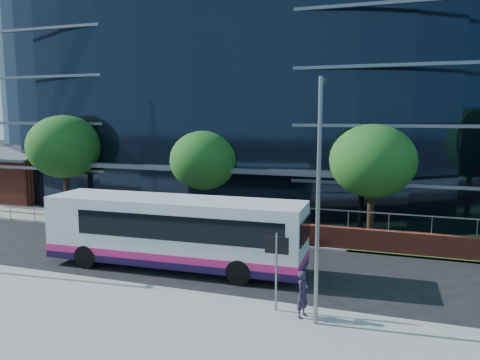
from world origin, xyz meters
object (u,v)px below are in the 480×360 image
at_px(street_sign, 277,255).
at_px(tree_far_a, 64,147).
at_px(pedestrian, 303,294).
at_px(tree_far_c, 373,161).
at_px(brick_pavilion, 14,176).
at_px(tree_far_b, 204,160).
at_px(city_bus, 177,232).
at_px(streetlight_east, 318,195).

height_order(street_sign, tree_far_a, tree_far_a).
bearing_deg(pedestrian, tree_far_c, 9.44).
bearing_deg(brick_pavilion, tree_far_b, -11.88).
xyz_separation_m(tree_far_b, city_bus, (1.93, -7.69, -2.49)).
relative_size(brick_pavilion, tree_far_b, 1.42).
xyz_separation_m(streetlight_east, city_bus, (-7.07, 3.98, -2.72)).
distance_m(brick_pavilion, city_bus, 23.98).
xyz_separation_m(brick_pavilion, tree_far_c, (29.00, -4.50, 2.60)).
distance_m(city_bus, pedestrian, 7.54).
bearing_deg(streetlight_east, city_bus, 150.60).
distance_m(brick_pavilion, pedestrian, 31.50).
distance_m(brick_pavilion, streetlight_east, 32.19).
relative_size(tree_far_a, streetlight_east, 0.87).
relative_size(street_sign, tree_far_b, 0.46).
bearing_deg(pedestrian, city_bus, 78.33).
xyz_separation_m(brick_pavilion, tree_far_a, (9.00, -4.50, 2.92)).
xyz_separation_m(brick_pavilion, pedestrian, (27.50, -15.33, -0.98)).
height_order(tree_far_a, tree_far_b, tree_far_a).
distance_m(brick_pavilion, tree_far_b, 19.55).
bearing_deg(brick_pavilion, tree_far_a, -26.55).
relative_size(street_sign, city_bus, 0.23).
relative_size(brick_pavilion, tree_far_c, 1.32).
bearing_deg(tree_far_b, streetlight_east, -52.37).
bearing_deg(tree_far_a, streetlight_east, -30.46).
xyz_separation_m(streetlight_east, pedestrian, (-0.50, 0.34, -3.48)).
distance_m(street_sign, streetlight_east, 2.80).
bearing_deg(tree_far_a, brick_pavilion, 153.45).
bearing_deg(tree_far_c, tree_far_a, 180.00).
bearing_deg(streetlight_east, tree_far_b, 127.63).
xyz_separation_m(tree_far_a, pedestrian, (18.50, -10.83, -3.90)).
height_order(street_sign, city_bus, city_bus).
bearing_deg(tree_far_b, tree_far_c, -2.86).
bearing_deg(streetlight_east, street_sign, 158.64).
bearing_deg(pedestrian, brick_pavilion, 78.20).
bearing_deg(city_bus, brick_pavilion, 148.92).
distance_m(tree_far_b, city_bus, 8.31).
relative_size(tree_far_b, city_bus, 0.50).
xyz_separation_m(tree_far_b, pedestrian, (8.50, -11.33, -3.25)).
bearing_deg(brick_pavilion, street_sign, -29.65).
relative_size(tree_far_c, pedestrian, 4.03).
bearing_deg(brick_pavilion, tree_far_c, -8.82).
bearing_deg(city_bus, street_sign, -33.27).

